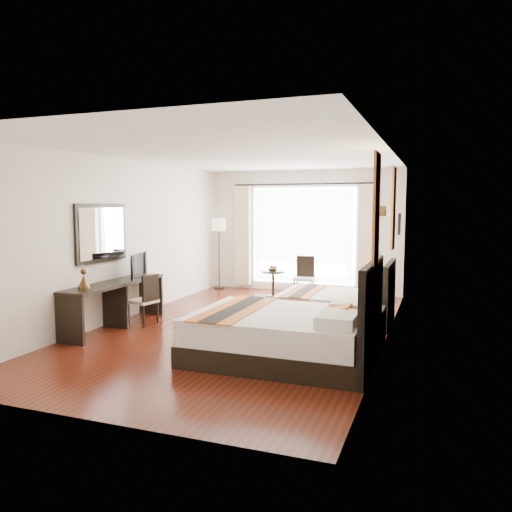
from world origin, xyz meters
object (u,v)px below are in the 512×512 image
(console_desk, at_px, (115,305))
(fruit_bowl, at_px, (273,270))
(desk_chair, at_px, (144,309))
(nightstand, at_px, (368,326))
(vase, at_px, (369,308))
(bed_far, at_px, (339,305))
(window_chair, at_px, (304,285))
(television, at_px, (135,265))
(bed_near, at_px, (288,333))
(side_table, at_px, (273,284))
(floor_lamp, at_px, (219,229))
(table_lamp, at_px, (370,292))

(console_desk, xyz_separation_m, fruit_bowl, (1.55, 3.52, 0.22))
(desk_chair, bearing_deg, nightstand, -168.04)
(vase, height_order, console_desk, console_desk)
(bed_far, height_order, window_chair, bed_far)
(vase, xyz_separation_m, television, (-4.03, 0.27, 0.40))
(console_desk, bearing_deg, bed_near, -11.45)
(television, bearing_deg, bed_near, -125.51)
(side_table, xyz_separation_m, fruit_bowl, (-0.00, -0.01, 0.31))
(side_table, relative_size, fruit_bowl, 2.59)
(desk_chair, height_order, fruit_bowl, desk_chair)
(bed_near, relative_size, vase, 17.44)
(fruit_bowl, relative_size, window_chair, 0.24)
(television, xyz_separation_m, desk_chair, (0.30, -0.21, -0.71))
(floor_lamp, relative_size, window_chair, 1.88)
(bed_near, distance_m, nightstand, 1.36)
(vase, relative_size, desk_chair, 0.16)
(floor_lamp, bearing_deg, desk_chair, -85.00)
(vase, xyz_separation_m, side_table, (-2.49, 3.25, -0.28))
(bed_far, xyz_separation_m, side_table, (-1.79, 1.81, 0.01))
(table_lamp, height_order, desk_chair, table_lamp)
(television, bearing_deg, fruit_bowl, -41.98)
(table_lamp, distance_m, desk_chair, 3.74)
(table_lamp, xyz_separation_m, floor_lamp, (-4.03, 3.60, 0.68))
(bed_far, height_order, floor_lamp, floor_lamp)
(vase, distance_m, window_chair, 3.84)
(television, distance_m, desk_chair, 0.80)
(bed_near, relative_size, console_desk, 1.06)
(bed_far, relative_size, floor_lamp, 1.12)
(television, bearing_deg, table_lamp, -105.03)
(bed_near, height_order, bed_far, bed_near)
(desk_chair, relative_size, side_table, 1.50)
(table_lamp, distance_m, console_desk, 4.07)
(console_desk, height_order, side_table, console_desk)
(bed_far, distance_m, fruit_bowl, 2.56)
(bed_near, distance_m, floor_lamp, 5.81)
(nightstand, bearing_deg, side_table, 128.14)
(television, xyz_separation_m, floor_lamp, (-0.03, 3.58, 0.47))
(console_desk, relative_size, fruit_bowl, 9.98)
(nightstand, xyz_separation_m, floor_lamp, (-4.03, 3.73, 1.16))
(bed_far, xyz_separation_m, table_lamp, (0.67, -1.19, 0.47))
(desk_chair, xyz_separation_m, fruit_bowl, (1.23, 3.18, 0.34))
(bed_near, xyz_separation_m, side_table, (-1.58, 4.16, -0.05))
(bed_far, distance_m, vase, 1.63)
(bed_near, bearing_deg, television, 159.17)
(table_lamp, relative_size, console_desk, 0.17)
(nightstand, xyz_separation_m, television, (-4.00, 0.16, 0.70))
(nightstand, bearing_deg, vase, -77.17)
(bed_far, bearing_deg, television, -160.61)
(table_lamp, distance_m, window_chair, 3.63)
(console_desk, relative_size, desk_chair, 2.57)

